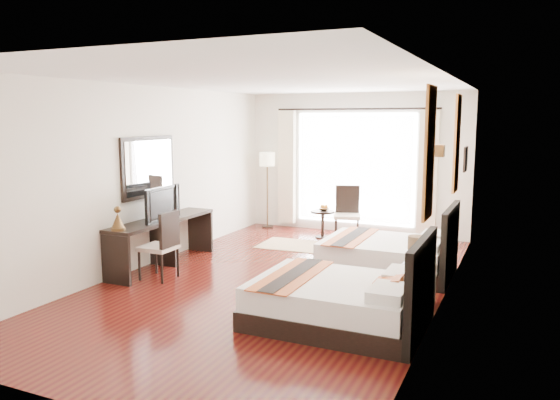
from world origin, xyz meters
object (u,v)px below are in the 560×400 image
at_px(nightstand, 416,286).
at_px(table_lamp, 417,245).
at_px(vase, 411,264).
at_px(bed_near, 343,300).
at_px(bed_far, 391,254).
at_px(desk_chair, 160,258).
at_px(fruit_bowl, 324,209).
at_px(television, 158,203).
at_px(window_chair, 347,225).
at_px(console_desk, 163,242).
at_px(floor_lamp, 267,164).
at_px(side_table, 323,224).

xyz_separation_m(nightstand, table_lamp, (-0.02, 0.05, 0.51)).
height_order(table_lamp, vase, table_lamp).
height_order(bed_near, nightstand, bed_near).
bearing_deg(table_lamp, bed_far, 115.78).
bearing_deg(desk_chair, bed_near, 168.18).
relative_size(bed_far, fruit_bowl, 9.38).
height_order(nightstand, television, television).
bearing_deg(television, fruit_bowl, -30.79).
bearing_deg(window_chair, table_lamp, 14.70).
height_order(console_desk, window_chair, window_chair).
height_order(console_desk, floor_lamp, floor_lamp).
xyz_separation_m(table_lamp, floor_lamp, (-3.78, 3.57, 0.60)).
relative_size(nightstand, vase, 3.86).
bearing_deg(table_lamp, console_desk, 177.81).
bearing_deg(side_table, console_desk, -118.16).
xyz_separation_m(bed_near, side_table, (-1.76, 4.15, -0.01)).
bearing_deg(table_lamp, floor_lamp, 136.60).
relative_size(vase, window_chair, 0.12).
distance_m(table_lamp, television, 3.94).
bearing_deg(fruit_bowl, nightstand, -53.39).
bearing_deg(table_lamp, bed_near, -120.15).
height_order(console_desk, television, television).
height_order(table_lamp, floor_lamp, floor_lamp).
distance_m(floor_lamp, window_chair, 2.25).
bearing_deg(floor_lamp, desk_chair, -86.94).
relative_size(console_desk, side_table, 4.15).
xyz_separation_m(bed_far, television, (-3.33, -1.22, 0.74)).
height_order(console_desk, desk_chair, desk_chair).
relative_size(television, side_table, 1.70).
height_order(console_desk, side_table, console_desk).
bearing_deg(nightstand, desk_chair, -173.73).
xyz_separation_m(bed_near, nightstand, (0.62, 1.00, -0.04)).
bearing_deg(vase, fruit_bowl, 124.60).
height_order(desk_chair, fruit_bowl, desk_chair).
bearing_deg(console_desk, nightstand, -2.90).
bearing_deg(window_chair, television, -51.46).
xyz_separation_m(bed_near, vase, (0.59, 0.80, 0.29)).
bearing_deg(window_chair, vase, 12.53).
bearing_deg(console_desk, fruit_bowl, 61.89).
height_order(bed_far, console_desk, bed_far).
xyz_separation_m(bed_near, window_chair, (-1.24, 4.07, 0.04)).
height_order(vase, side_table, vase).
xyz_separation_m(side_table, window_chair, (0.51, -0.08, 0.05)).
bearing_deg(window_chair, console_desk, -52.84).
distance_m(bed_far, table_lamp, 1.46).
relative_size(bed_near, television, 2.12).
relative_size(table_lamp, side_table, 0.68).
distance_m(desk_chair, fruit_bowl, 3.79).
relative_size(nightstand, floor_lamp, 0.31).
xyz_separation_m(console_desk, television, (0.02, -0.12, 0.64)).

